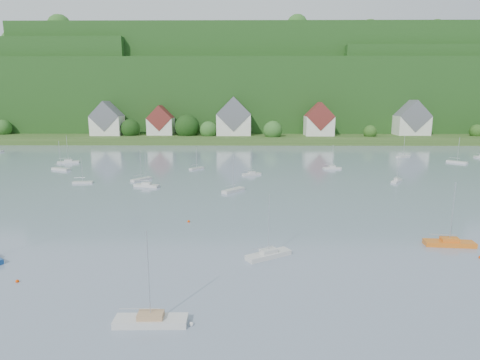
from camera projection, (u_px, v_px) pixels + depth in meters
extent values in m
cube|color=#33531F|center=(225.00, 136.00, 202.09)|extent=(600.00, 60.00, 3.00)
cube|color=#1B4014|center=(230.00, 99.00, 271.90)|extent=(620.00, 160.00, 40.00)
cube|color=#1B4014|center=(244.00, 87.00, 265.31)|extent=(240.00, 130.00, 60.00)
sphere|color=#254E17|center=(477.00, 131.00, 185.38)|extent=(6.45, 6.45, 6.45)
sphere|color=#275E22|center=(3.00, 128.00, 193.98)|extent=(8.61, 8.61, 8.61)
sphere|color=#275E22|center=(208.00, 130.00, 185.53)|extent=(8.19, 8.19, 8.19)
sphere|color=#275E22|center=(114.00, 131.00, 188.25)|extent=(6.49, 6.49, 6.49)
sphere|color=#275E22|center=(320.00, 126.00, 192.77)|extent=(12.16, 12.16, 12.16)
sphere|color=#275E22|center=(273.00, 130.00, 181.33)|extent=(8.73, 8.73, 8.73)
sphere|color=black|center=(130.00, 129.00, 187.78)|extent=(9.32, 9.32, 9.32)
sphere|color=#254E17|center=(370.00, 132.00, 182.75)|extent=(6.24, 6.24, 6.24)
sphere|color=black|center=(406.00, 129.00, 195.00)|extent=(8.16, 8.16, 8.16)
sphere|color=black|center=(187.00, 127.00, 187.82)|extent=(11.92, 11.92, 11.92)
sphere|color=#275E22|center=(12.00, 40.00, 221.25)|extent=(10.52, 10.52, 10.52)
sphere|color=#254E17|center=(97.00, 48.00, 254.81)|extent=(10.29, 10.29, 10.29)
sphere|color=black|center=(117.00, 47.00, 243.23)|extent=(7.18, 7.18, 7.18)
sphere|color=#254E17|center=(293.00, 32.00, 243.92)|extent=(12.83, 12.83, 12.83)
sphere|color=#275E22|center=(159.00, 30.00, 232.30)|extent=(8.18, 8.18, 8.18)
sphere|color=#254E17|center=(231.00, 38.00, 268.44)|extent=(12.73, 12.73, 12.73)
sphere|color=#254E17|center=(369.00, 29.00, 233.24)|extent=(11.50, 11.50, 11.50)
sphere|color=#254E17|center=(321.00, 36.00, 263.10)|extent=(14.65, 14.65, 14.65)
sphere|color=#275E22|center=(297.00, 25.00, 220.69)|extent=(11.95, 11.95, 11.95)
sphere|color=#254E17|center=(436.00, 28.00, 227.10)|extent=(9.76, 9.76, 9.76)
sphere|color=#275E22|center=(158.00, 39.00, 263.88)|extent=(7.07, 7.07, 7.07)
sphere|color=black|center=(222.00, 30.00, 233.03)|extent=(8.21, 8.21, 8.21)
sphere|color=#275E22|center=(194.00, 35.00, 256.40)|extent=(12.24, 12.24, 12.24)
sphere|color=#275E22|center=(424.00, 30.00, 231.49)|extent=(9.00, 9.00, 9.00)
sphere|color=#275E22|center=(59.00, 27.00, 226.52)|extent=(13.65, 13.65, 13.65)
sphere|color=#254E17|center=(391.00, 34.00, 246.35)|extent=(8.03, 8.03, 8.03)
sphere|color=#275E22|center=(389.00, 52.00, 248.88)|extent=(14.97, 14.97, 14.97)
sphere|color=#254E17|center=(355.00, 53.00, 246.80)|extent=(9.78, 9.78, 9.78)
sphere|color=#254E17|center=(422.00, 52.00, 245.21)|extent=(12.02, 12.02, 12.02)
sphere|color=black|center=(469.00, 49.00, 226.73)|extent=(11.57, 11.57, 11.57)
sphere|color=#254E17|center=(453.00, 45.00, 213.83)|extent=(12.65, 12.65, 12.65)
sphere|color=#275E22|center=(393.00, 52.00, 238.17)|extent=(9.48, 9.48, 9.48)
sphere|color=#254E17|center=(167.00, 64.00, 255.30)|extent=(12.01, 12.01, 12.01)
sphere|color=black|center=(421.00, 61.00, 244.00)|extent=(15.08, 15.08, 15.08)
sphere|color=#275E22|center=(395.00, 63.00, 259.43)|extent=(15.99, 15.99, 15.99)
sphere|color=black|center=(224.00, 64.00, 264.68)|extent=(15.72, 15.72, 15.72)
sphere|color=#254E17|center=(246.00, 65.00, 260.51)|extent=(10.54, 10.54, 10.54)
cube|color=silver|center=(108.00, 126.00, 188.71)|extent=(14.00, 10.00, 9.00)
cube|color=slate|center=(107.00, 116.00, 187.82)|extent=(14.00, 10.40, 14.00)
cube|color=silver|center=(161.00, 126.00, 190.52)|extent=(12.00, 9.00, 8.00)
cube|color=maroon|center=(161.00, 118.00, 189.72)|extent=(12.00, 9.36, 12.00)
cube|color=silver|center=(234.00, 124.00, 188.98)|extent=(16.00, 11.00, 10.00)
cube|color=slate|center=(234.00, 114.00, 187.99)|extent=(16.00, 11.44, 16.00)
cube|color=silver|center=(319.00, 126.00, 186.72)|extent=(13.00, 10.00, 9.00)
cube|color=maroon|center=(319.00, 116.00, 185.82)|extent=(13.00, 10.40, 13.00)
cube|color=silver|center=(411.00, 125.00, 190.18)|extent=(15.00, 10.00, 9.00)
cube|color=slate|center=(412.00, 116.00, 189.29)|extent=(15.00, 10.40, 15.00)
cube|color=silver|center=(151.00, 321.00, 35.45)|extent=(6.53, 1.96, 0.65)
cube|color=tan|center=(151.00, 315.00, 35.33)|extent=(2.30, 1.32, 0.50)
cylinder|color=silver|center=(149.00, 275.00, 34.58)|extent=(0.10, 0.10, 8.12)
cylinder|color=silver|center=(139.00, 309.00, 35.19)|extent=(3.57, 0.16, 0.08)
cube|color=silver|center=(268.00, 255.00, 50.57)|extent=(6.09, 4.61, 0.61)
cube|color=silver|center=(269.00, 251.00, 50.46)|extent=(2.44, 2.12, 0.50)
cylinder|color=silver|center=(269.00, 224.00, 49.75)|extent=(0.10, 0.10, 7.61)
cylinder|color=silver|center=(263.00, 247.00, 49.88)|extent=(2.91, 1.80, 0.08)
cube|color=orange|center=(449.00, 243.00, 54.58)|extent=(6.73, 2.45, 0.66)
cube|color=orange|center=(450.00, 239.00, 54.46)|extent=(2.42, 1.50, 0.50)
cylinder|color=silver|center=(453.00, 212.00, 53.69)|extent=(0.10, 0.10, 8.23)
cylinder|color=silver|center=(443.00, 235.00, 54.43)|extent=(3.61, 0.42, 0.08)
sphere|color=#EF4102|center=(17.00, 282.00, 43.73)|extent=(0.38, 0.38, 0.38)
sphere|color=silver|center=(191.00, 325.00, 35.37)|extent=(0.41, 0.41, 0.41)
sphere|color=#EF4102|center=(480.00, 258.00, 50.29)|extent=(0.47, 0.47, 0.47)
sphere|color=#EF4102|center=(189.00, 222.00, 65.10)|extent=(0.43, 0.43, 0.43)
cube|color=silver|center=(233.00, 190.00, 86.68)|extent=(5.07, 5.63, 0.59)
cylinder|color=silver|center=(233.00, 172.00, 85.88)|extent=(0.10, 0.10, 7.42)
cylinder|color=silver|center=(231.00, 185.00, 85.77)|extent=(2.14, 2.56, 0.08)
cube|color=silver|center=(68.00, 162.00, 125.52)|extent=(6.69, 3.24, 0.65)
cube|color=silver|center=(68.00, 160.00, 125.41)|extent=(2.49, 1.75, 0.50)
cylinder|color=silver|center=(67.00, 148.00, 124.66)|extent=(0.10, 0.10, 8.06)
cylinder|color=silver|center=(65.00, 158.00, 125.07)|extent=(3.47, 0.89, 0.08)
cube|color=silver|center=(397.00, 181.00, 96.87)|extent=(3.96, 4.48, 0.47)
cube|color=silver|center=(397.00, 179.00, 96.78)|extent=(1.75, 1.86, 0.50)
cylinder|color=silver|center=(398.00, 168.00, 96.24)|extent=(0.10, 0.10, 5.86)
cylinder|color=silver|center=(396.00, 177.00, 96.12)|extent=(1.68, 2.06, 0.08)
cube|color=silver|center=(83.00, 182.00, 95.26)|extent=(4.77, 1.85, 0.46)
cylinder|color=silver|center=(82.00, 169.00, 94.64)|extent=(0.10, 0.10, 5.81)
cylinder|color=silver|center=(79.00, 178.00, 94.96)|extent=(2.55, 0.38, 0.08)
cube|color=silver|center=(141.00, 179.00, 98.60)|extent=(4.54, 5.44, 0.56)
cylinder|color=silver|center=(141.00, 164.00, 97.85)|extent=(0.10, 0.10, 6.98)
cylinder|color=silver|center=(138.00, 175.00, 97.70)|extent=(1.86, 2.54, 0.08)
cube|color=silver|center=(252.00, 174.00, 105.34)|extent=(5.20, 3.65, 0.51)
cube|color=silver|center=(252.00, 172.00, 105.24)|extent=(2.06, 1.72, 0.50)
cylinder|color=silver|center=(252.00, 161.00, 104.65)|extent=(0.10, 0.10, 6.41)
cylinder|color=silver|center=(249.00, 170.00, 104.77)|extent=(2.53, 1.38, 0.08)
cube|color=silver|center=(61.00, 169.00, 112.91)|extent=(6.26, 4.18, 0.61)
cylinder|color=silver|center=(60.00, 155.00, 112.09)|extent=(0.10, 0.10, 7.64)
cylinder|color=silver|center=(58.00, 165.00, 113.07)|extent=(3.07, 1.52, 0.08)
cube|color=silver|center=(147.00, 186.00, 91.27)|extent=(6.08, 3.11, 0.59)
cube|color=silver|center=(147.00, 183.00, 91.17)|extent=(2.28, 1.64, 0.50)
cylinder|color=silver|center=(146.00, 169.00, 90.49)|extent=(0.10, 0.10, 7.32)
cylinder|color=silver|center=(143.00, 180.00, 91.27)|extent=(3.13, 0.92, 0.08)
cube|color=silver|center=(403.00, 157.00, 137.51)|extent=(5.67, 4.38, 0.57)
cylinder|color=silver|center=(404.00, 146.00, 136.75)|extent=(0.10, 0.10, 7.12)
cylinder|color=silver|center=(402.00, 153.00, 136.84)|extent=(2.70, 1.73, 0.08)
cube|color=silver|center=(457.00, 162.00, 125.66)|extent=(5.40, 5.49, 0.60)
cylinder|color=silver|center=(458.00, 149.00, 124.85)|extent=(0.10, 0.10, 7.52)
cylinder|color=silver|center=(454.00, 158.00, 126.06)|extent=(2.36, 2.43, 0.08)
cube|color=silver|center=(332.00, 168.00, 114.63)|extent=(5.28, 1.85, 0.52)
cube|color=silver|center=(332.00, 166.00, 114.53)|extent=(1.89, 1.16, 0.50)
cylinder|color=silver|center=(333.00, 156.00, 113.94)|extent=(0.10, 0.10, 6.48)
cylinder|color=silver|center=(330.00, 164.00, 114.35)|extent=(2.85, 0.30, 0.08)
cube|color=silver|center=(197.00, 168.00, 114.39)|extent=(4.15, 4.44, 0.48)
cylinder|color=silver|center=(196.00, 157.00, 113.75)|extent=(0.10, 0.10, 5.94)
cylinder|color=silver|center=(195.00, 165.00, 113.64)|extent=(1.79, 2.01, 0.08)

